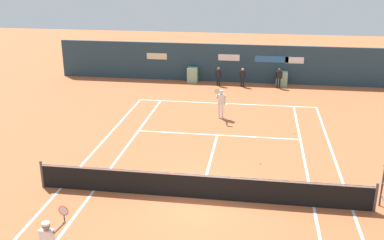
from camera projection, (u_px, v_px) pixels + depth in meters
ground_plane at (202, 191)px, 16.92m from camera, size 80.00×80.00×0.01m
tennis_net at (200, 186)px, 16.21m from camera, size 12.10×0.10×1.07m
sponsor_back_wall at (233, 64)px, 31.78m from camera, size 25.00×1.02×2.66m
player_on_baseline at (221, 101)px, 24.44m from camera, size 0.57×0.70×1.81m
ball_kid_left_post at (279, 77)px, 30.34m from camera, size 0.45×0.22×1.37m
ball_kid_right_post at (243, 76)px, 30.69m from camera, size 0.43×0.18×1.30m
ball_kid_centre_post at (219, 75)px, 30.92m from camera, size 0.43×0.19×1.30m
tennis_ball_by_sideline at (295, 133)px, 22.54m from camera, size 0.07×0.07×0.07m
tennis_ball_near_service_line at (260, 163)px, 19.17m from camera, size 0.07×0.07×0.07m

